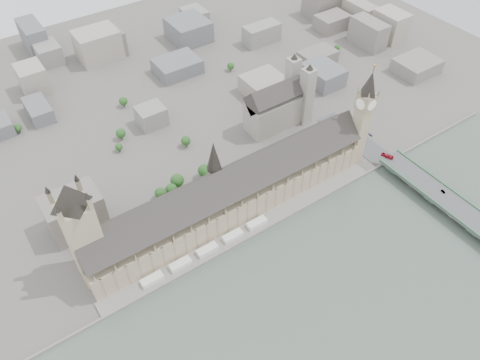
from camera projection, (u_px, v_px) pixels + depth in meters
ground at (243, 226)px, 404.23m from camera, size 900.00×900.00×0.00m
embankment_wall at (253, 236)px, 394.47m from camera, size 600.00×1.50×3.00m
river_terrace at (248, 231)px, 399.17m from camera, size 270.00×15.00×2.00m
terrace_tents at (207, 250)px, 381.53m from camera, size 118.00×7.00×4.00m
palace_of_westminster at (230, 194)px, 399.45m from camera, size 265.00×40.73×55.44m
elizabeth_tower at (364, 112)px, 421.93m from camera, size 17.00×17.00×107.50m
victoria_tower at (81, 229)px, 331.75m from camera, size 30.00×30.00×100.00m
central_tower at (214, 165)px, 374.04m from camera, size 13.00×13.00×48.00m
westminster_bridge at (449, 205)px, 413.86m from camera, size 25.00×325.00×10.25m
westminster_abbey at (279, 104)px, 485.17m from camera, size 68.00×36.00×64.00m
city_skyline_inland at (121, 77)px, 532.60m from camera, size 720.00×360.00×38.00m
park_trees at (197, 183)px, 429.69m from camera, size 110.00×30.00×15.00m
red_bus_north at (387, 156)px, 449.19m from camera, size 7.49×11.96×3.31m
car_silver at (443, 191)px, 417.66m from camera, size 2.25×4.56×1.44m
car_approach at (371, 135)px, 472.57m from camera, size 2.29×5.39×1.55m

